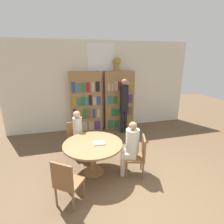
# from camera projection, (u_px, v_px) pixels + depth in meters

# --- Properties ---
(ground_plane) EXTENTS (16.00, 16.00, 0.00)m
(ground_plane) POSITION_uv_depth(u_px,v_px,m) (142.00, 196.00, 3.21)
(ground_plane) COLOR brown
(wall_back) EXTENTS (6.40, 0.07, 3.00)m
(wall_back) POSITION_uv_depth(u_px,v_px,m) (101.00, 86.00, 6.06)
(wall_back) COLOR beige
(wall_back) RESTS_ON ground_plane
(bookshelf_left) EXTENTS (1.03, 0.34, 2.03)m
(bookshelf_left) POSITION_uv_depth(u_px,v_px,m) (86.00, 102.00, 5.89)
(bookshelf_left) COLOR olive
(bookshelf_left) RESTS_ON ground_plane
(bookshelf_right) EXTENTS (1.03, 0.34, 2.03)m
(bookshelf_right) POSITION_uv_depth(u_px,v_px,m) (119.00, 100.00, 6.17)
(bookshelf_right) COLOR olive
(bookshelf_right) RESTS_ON ground_plane
(flower_vase) EXTENTS (0.27, 0.27, 0.44)m
(flower_vase) POSITION_uv_depth(u_px,v_px,m) (117.00, 63.00, 5.78)
(flower_vase) COLOR #997047
(flower_vase) RESTS_ON bookshelf_right
(reading_table) EXTENTS (1.26, 1.26, 0.71)m
(reading_table) POSITION_uv_depth(u_px,v_px,m) (93.00, 148.00, 3.72)
(reading_table) COLOR olive
(reading_table) RESTS_ON ground_plane
(chair_near_camera) EXTENTS (0.56, 0.56, 0.87)m
(chair_near_camera) POSITION_uv_depth(u_px,v_px,m) (67.00, 181.00, 2.89)
(chair_near_camera) COLOR brown
(chair_near_camera) RESTS_ON ground_plane
(chair_left_side) EXTENTS (0.50, 0.50, 0.87)m
(chair_left_side) POSITION_uv_depth(u_px,v_px,m) (76.00, 137.00, 4.53)
(chair_left_side) COLOR brown
(chair_left_side) RESTS_ON ground_plane
(chair_far_side) EXTENTS (0.50, 0.50, 0.87)m
(chair_far_side) POSITION_uv_depth(u_px,v_px,m) (138.00, 154.00, 3.70)
(chair_far_side) COLOR brown
(chair_far_side) RESTS_ON ground_plane
(seated_reader_left) EXTENTS (0.32, 0.38, 1.22)m
(seated_reader_left) POSITION_uv_depth(u_px,v_px,m) (79.00, 132.00, 4.32)
(seated_reader_left) COLOR beige
(seated_reader_left) RESTS_ON ground_plane
(seated_reader_right) EXTENTS (0.41, 0.36, 1.21)m
(seated_reader_right) POSITION_uv_depth(u_px,v_px,m) (130.00, 145.00, 3.65)
(seated_reader_right) COLOR beige
(seated_reader_right) RESTS_ON ground_plane
(librarian_standing) EXTENTS (0.27, 0.54, 1.81)m
(librarian_standing) POSITION_uv_depth(u_px,v_px,m) (124.00, 101.00, 5.69)
(librarian_standing) COLOR black
(librarian_standing) RESTS_ON ground_plane
(open_book_on_table) EXTENTS (0.24, 0.18, 0.03)m
(open_book_on_table) POSITION_uv_depth(u_px,v_px,m) (99.00, 143.00, 3.66)
(open_book_on_table) COLOR silver
(open_book_on_table) RESTS_ON reading_table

